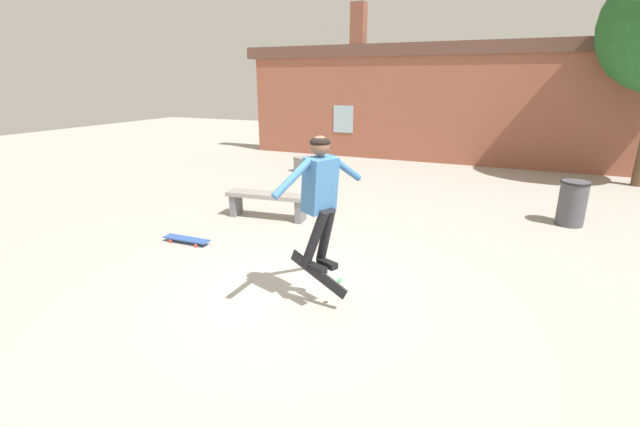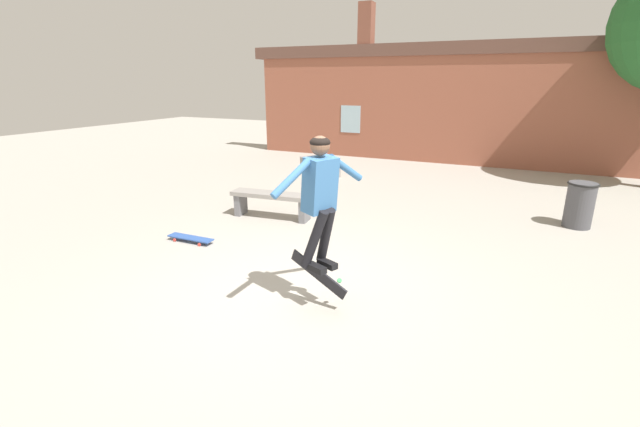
{
  "view_description": "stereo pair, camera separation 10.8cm",
  "coord_description": "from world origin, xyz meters",
  "px_view_note": "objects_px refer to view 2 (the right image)",
  "views": [
    {
      "loc": [
        2.2,
        -4.26,
        2.56
      ],
      "look_at": [
        0.39,
        -0.15,
        1.15
      ],
      "focal_mm": 24.0,
      "sensor_mm": 36.0,
      "label": 1
    },
    {
      "loc": [
        2.3,
        -4.21,
        2.56
      ],
      "look_at": [
        0.39,
        -0.15,
        1.15
      ],
      "focal_mm": 24.0,
      "sensor_mm": 36.0,
      "label": 2
    }
  ],
  "objects_px": {
    "skate_ledge": "(320,167)",
    "trash_bin": "(580,204)",
    "park_bench": "(272,200)",
    "skater": "(320,192)",
    "skateboard_resting": "(191,238)",
    "skateboard_flipping": "(319,274)"
  },
  "relations": [
    {
      "from": "skater",
      "to": "skateboard_resting",
      "type": "height_order",
      "value": "skater"
    },
    {
      "from": "skateboard_flipping",
      "to": "skateboard_resting",
      "type": "distance_m",
      "value": 2.99
    },
    {
      "from": "park_bench",
      "to": "skateboard_flipping",
      "type": "distance_m",
      "value": 3.5
    },
    {
      "from": "skater",
      "to": "trash_bin",
      "type": "bearing_deg",
      "value": 79.65
    },
    {
      "from": "skateboard_resting",
      "to": "park_bench",
      "type": "bearing_deg",
      "value": -109.11
    },
    {
      "from": "skate_ledge",
      "to": "trash_bin",
      "type": "height_order",
      "value": "trash_bin"
    },
    {
      "from": "skateboard_resting",
      "to": "skater",
      "type": "bearing_deg",
      "value": 159.4
    },
    {
      "from": "skate_ledge",
      "to": "skateboard_resting",
      "type": "bearing_deg",
      "value": -56.35
    },
    {
      "from": "park_bench",
      "to": "skater",
      "type": "relative_size",
      "value": 1.08
    },
    {
      "from": "skate_ledge",
      "to": "skateboard_flipping",
      "type": "height_order",
      "value": "skateboard_flipping"
    },
    {
      "from": "park_bench",
      "to": "skate_ledge",
      "type": "xyz_separation_m",
      "value": [
        -0.86,
        3.99,
        -0.14
      ]
    },
    {
      "from": "park_bench",
      "to": "skate_ledge",
      "type": "height_order",
      "value": "park_bench"
    },
    {
      "from": "skater",
      "to": "skateboard_flipping",
      "type": "distance_m",
      "value": 0.99
    },
    {
      "from": "skate_ledge",
      "to": "trash_bin",
      "type": "distance_m",
      "value": 6.49
    },
    {
      "from": "trash_bin",
      "to": "skateboard_resting",
      "type": "height_order",
      "value": "trash_bin"
    },
    {
      "from": "park_bench",
      "to": "trash_bin",
      "type": "relative_size",
      "value": 1.97
    },
    {
      "from": "skateboard_flipping",
      "to": "skater",
      "type": "bearing_deg",
      "value": 3.54
    },
    {
      "from": "skate_ledge",
      "to": "skateboard_resting",
      "type": "distance_m",
      "value": 5.68
    },
    {
      "from": "skater",
      "to": "skateboard_flipping",
      "type": "height_order",
      "value": "skater"
    },
    {
      "from": "skate_ledge",
      "to": "trash_bin",
      "type": "xyz_separation_m",
      "value": [
        6.13,
        -2.1,
        0.21
      ]
    },
    {
      "from": "trash_bin",
      "to": "skateboard_flipping",
      "type": "relative_size",
      "value": 1.07
    },
    {
      "from": "skate_ledge",
      "to": "skateboard_resting",
      "type": "xyz_separation_m",
      "value": [
        0.32,
        -5.67,
        -0.15
      ]
    }
  ]
}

